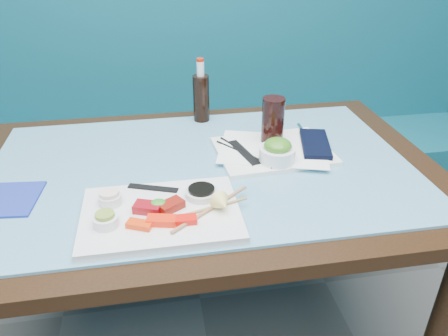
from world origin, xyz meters
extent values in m
cube|color=#0F5665|center=(0.00, 2.22, 0.23)|extent=(3.00, 0.55, 0.45)
cube|color=#0F5665|center=(0.00, 2.44, 0.70)|extent=(3.00, 0.12, 0.95)
cube|color=black|center=(0.00, 1.45, 0.73)|extent=(1.40, 0.90, 0.04)
cylinder|color=black|center=(0.62, 1.08, 0.35)|extent=(0.06, 0.06, 0.71)
cylinder|color=black|center=(-0.62, 1.82, 0.35)|extent=(0.06, 0.06, 0.71)
cylinder|color=black|center=(0.62, 1.82, 0.35)|extent=(0.06, 0.06, 0.71)
cube|color=#5B9BB7|center=(0.00, 1.45, 0.75)|extent=(1.22, 0.76, 0.01)
cube|color=white|center=(-0.13, 1.21, 0.77)|extent=(0.38, 0.27, 0.02)
cube|color=#FF390A|center=(-0.18, 1.16, 0.78)|extent=(0.06, 0.05, 0.01)
cube|color=#FF260A|center=(-0.13, 1.16, 0.79)|extent=(0.07, 0.05, 0.02)
cube|color=red|center=(-0.08, 1.16, 0.78)|extent=(0.06, 0.03, 0.01)
cube|color=maroon|center=(-0.16, 1.22, 0.79)|extent=(0.07, 0.06, 0.02)
cube|color=maroon|center=(-0.10, 1.22, 0.79)|extent=(0.07, 0.06, 0.02)
ellipsoid|color=#2D8A1F|center=(-0.13, 1.22, 0.79)|extent=(0.05, 0.04, 0.02)
cylinder|color=white|center=(-0.25, 1.18, 0.79)|extent=(0.07, 0.07, 0.02)
cylinder|color=olive|center=(-0.25, 1.18, 0.81)|extent=(0.05, 0.05, 0.01)
cylinder|color=silver|center=(-0.25, 1.27, 0.79)|extent=(0.06, 0.06, 0.02)
cylinder|color=#F5DFC9|center=(-0.25, 1.27, 0.81)|extent=(0.06, 0.06, 0.01)
cylinder|color=silver|center=(-0.02, 1.26, 0.79)|extent=(0.10, 0.10, 0.02)
cylinder|color=black|center=(-0.02, 1.26, 0.80)|extent=(0.07, 0.07, 0.01)
cone|color=#FFEB78|center=(0.02, 1.18, 0.80)|extent=(0.06, 0.05, 0.05)
cube|color=black|center=(-0.14, 1.32, 0.78)|extent=(0.13, 0.07, 0.00)
cylinder|color=#9E814A|center=(-0.02, 1.20, 0.78)|extent=(0.21, 0.07, 0.01)
cylinder|color=#A1704B|center=(-0.01, 1.20, 0.78)|extent=(0.21, 0.17, 0.01)
cube|color=white|center=(0.23, 1.50, 0.76)|extent=(0.36, 0.28, 0.01)
cube|color=white|center=(0.23, 1.50, 0.77)|extent=(0.38, 0.32, 0.00)
cylinder|color=white|center=(0.22, 1.42, 0.79)|extent=(0.13, 0.13, 0.04)
ellipsoid|color=#3C7C1C|center=(0.22, 1.42, 0.82)|extent=(0.10, 0.10, 0.04)
cylinder|color=black|center=(0.24, 1.55, 0.84)|extent=(0.08, 0.08, 0.14)
cube|color=black|center=(0.36, 1.50, 0.78)|extent=(0.13, 0.21, 0.01)
cylinder|color=white|center=(0.36, 1.60, 0.78)|extent=(0.02, 0.10, 0.01)
cylinder|color=black|center=(0.13, 1.49, 0.77)|extent=(0.13, 0.18, 0.01)
cylinder|color=black|center=(0.14, 1.49, 0.77)|extent=(0.12, 0.22, 0.01)
cube|color=black|center=(0.13, 1.49, 0.77)|extent=(0.07, 0.17, 0.00)
cylinder|color=black|center=(0.04, 1.79, 0.84)|extent=(0.07, 0.07, 0.16)
cylinder|color=white|center=(0.04, 1.79, 0.95)|extent=(0.03, 0.03, 0.05)
cylinder|color=red|center=(0.04, 1.79, 0.98)|extent=(0.03, 0.03, 0.01)
cube|color=navy|center=(-0.52, 1.36, 0.76)|extent=(0.18, 0.18, 0.01)
camera|label=1|loc=(-0.13, 0.34, 1.38)|focal=35.00mm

